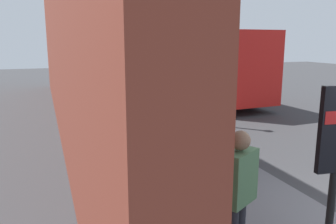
{
  "coord_description": "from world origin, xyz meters",
  "views": [
    {
      "loc": [
        -3.56,
        4.46,
        2.95
      ],
      "look_at": [
        3.86,
        1.75,
        1.29
      ],
      "focal_mm": 36.67,
      "sensor_mm": 36.0,
      "label": 1
    }
  ],
  "objects_px": {
    "bicycle_end_of_row": "(122,137)",
    "pedestrian_by_facade": "(138,111)",
    "pedestrian_near_bus": "(239,186)",
    "street_lamp": "(163,28)",
    "bicycle_beside_lamp": "(111,128)",
    "bicycle_far_end": "(143,163)",
    "city_bus": "(194,61)",
    "bicycle_nearest_sign": "(108,120)",
    "pedestrian_crossing_street": "(203,127)",
    "bicycle_mid_rack": "(101,114)",
    "bicycle_by_door": "(132,148)"
  },
  "relations": [
    {
      "from": "bicycle_end_of_row",
      "to": "pedestrian_by_facade",
      "type": "bearing_deg",
      "value": -63.55
    },
    {
      "from": "bicycle_end_of_row",
      "to": "pedestrian_near_bus",
      "type": "relative_size",
      "value": 0.99
    },
    {
      "from": "pedestrian_by_facade",
      "to": "street_lamp",
      "type": "height_order",
      "value": "street_lamp"
    },
    {
      "from": "bicycle_beside_lamp",
      "to": "pedestrian_near_bus",
      "type": "distance_m",
      "value": 6.11
    },
    {
      "from": "bicycle_far_end",
      "to": "city_bus",
      "type": "relative_size",
      "value": 0.17
    },
    {
      "from": "city_bus",
      "to": "pedestrian_by_facade",
      "type": "height_order",
      "value": "city_bus"
    },
    {
      "from": "bicycle_nearest_sign",
      "to": "street_lamp",
      "type": "relative_size",
      "value": 0.31
    },
    {
      "from": "pedestrian_near_bus",
      "to": "pedestrian_crossing_street",
      "type": "xyz_separation_m",
      "value": [
        3.12,
        -1.02,
        -0.09
      ]
    },
    {
      "from": "bicycle_beside_lamp",
      "to": "city_bus",
      "type": "distance_m",
      "value": 9.22
    },
    {
      "from": "bicycle_nearest_sign",
      "to": "pedestrian_by_facade",
      "type": "height_order",
      "value": "pedestrian_by_facade"
    },
    {
      "from": "pedestrian_by_facade",
      "to": "street_lamp",
      "type": "bearing_deg",
      "value": -29.5
    },
    {
      "from": "bicycle_end_of_row",
      "to": "street_lamp",
      "type": "height_order",
      "value": "street_lamp"
    },
    {
      "from": "pedestrian_by_facade",
      "to": "pedestrian_near_bus",
      "type": "bearing_deg",
      "value": 178.2
    },
    {
      "from": "bicycle_far_end",
      "to": "bicycle_end_of_row",
      "type": "height_order",
      "value": "same"
    },
    {
      "from": "pedestrian_by_facade",
      "to": "pedestrian_near_bus",
      "type": "height_order",
      "value": "pedestrian_near_bus"
    },
    {
      "from": "bicycle_nearest_sign",
      "to": "pedestrian_by_facade",
      "type": "bearing_deg",
      "value": -163.25
    },
    {
      "from": "bicycle_mid_rack",
      "to": "bicycle_nearest_sign",
      "type": "bearing_deg",
      "value": -177.58
    },
    {
      "from": "bicycle_beside_lamp",
      "to": "pedestrian_by_facade",
      "type": "height_order",
      "value": "pedestrian_by_facade"
    },
    {
      "from": "bicycle_end_of_row",
      "to": "street_lamp",
      "type": "xyz_separation_m",
      "value": [
        3.52,
        -2.35,
        2.87
      ]
    },
    {
      "from": "bicycle_end_of_row",
      "to": "pedestrian_crossing_street",
      "type": "height_order",
      "value": "pedestrian_crossing_street"
    },
    {
      "from": "bicycle_end_of_row",
      "to": "bicycle_mid_rack",
      "type": "relative_size",
      "value": 1.02
    },
    {
      "from": "bicycle_far_end",
      "to": "bicycle_nearest_sign",
      "type": "height_order",
      "value": "same"
    },
    {
      "from": "pedestrian_near_bus",
      "to": "bicycle_beside_lamp",
      "type": "bearing_deg",
      "value": 4.25
    },
    {
      "from": "bicycle_mid_rack",
      "to": "bicycle_end_of_row",
      "type": "bearing_deg",
      "value": -178.75
    },
    {
      "from": "bicycle_mid_rack",
      "to": "street_lamp",
      "type": "bearing_deg",
      "value": -76.5
    },
    {
      "from": "bicycle_beside_lamp",
      "to": "street_lamp",
      "type": "height_order",
      "value": "street_lamp"
    },
    {
      "from": "pedestrian_by_facade",
      "to": "pedestrian_near_bus",
      "type": "relative_size",
      "value": 0.9
    },
    {
      "from": "pedestrian_near_bus",
      "to": "street_lamp",
      "type": "bearing_deg",
      "value": -13.27
    },
    {
      "from": "bicycle_mid_rack",
      "to": "pedestrian_near_bus",
      "type": "height_order",
      "value": "pedestrian_near_bus"
    },
    {
      "from": "bicycle_end_of_row",
      "to": "pedestrian_crossing_street",
      "type": "xyz_separation_m",
      "value": [
        -1.91,
        -1.35,
        0.61
      ]
    },
    {
      "from": "bicycle_nearest_sign",
      "to": "pedestrian_crossing_street",
      "type": "relative_size",
      "value": 1.05
    },
    {
      "from": "city_bus",
      "to": "pedestrian_near_bus",
      "type": "distance_m",
      "value": 14.16
    },
    {
      "from": "bicycle_mid_rack",
      "to": "pedestrian_crossing_street",
      "type": "relative_size",
      "value": 1.07
    },
    {
      "from": "bicycle_nearest_sign",
      "to": "city_bus",
      "type": "distance_m",
      "value": 8.44
    },
    {
      "from": "bicycle_far_end",
      "to": "pedestrian_near_bus",
      "type": "xyz_separation_m",
      "value": [
        -3.0,
        -0.36,
        0.7
      ]
    },
    {
      "from": "bicycle_far_end",
      "to": "pedestrian_crossing_street",
      "type": "height_order",
      "value": "pedestrian_crossing_street"
    },
    {
      "from": "bicycle_end_of_row",
      "to": "pedestrian_by_facade",
      "type": "relative_size",
      "value": 1.1
    },
    {
      "from": "bicycle_beside_lamp",
      "to": "pedestrian_crossing_street",
      "type": "distance_m",
      "value": 3.33
    },
    {
      "from": "bicycle_end_of_row",
      "to": "pedestrian_near_bus",
      "type": "xyz_separation_m",
      "value": [
        -5.03,
        -0.33,
        0.7
      ]
    },
    {
      "from": "bicycle_end_of_row",
      "to": "bicycle_beside_lamp",
      "type": "relative_size",
      "value": 1.01
    },
    {
      "from": "pedestrian_by_facade",
      "to": "pedestrian_crossing_street",
      "type": "height_order",
      "value": "pedestrian_crossing_street"
    },
    {
      "from": "bicycle_far_end",
      "to": "city_bus",
      "type": "xyz_separation_m",
      "value": [
        10.11,
        -5.68,
        1.41
      ]
    },
    {
      "from": "bicycle_end_of_row",
      "to": "pedestrian_crossing_street",
      "type": "bearing_deg",
      "value": -144.78
    },
    {
      "from": "bicycle_mid_rack",
      "to": "bicycle_by_door",
      "type": "bearing_deg",
      "value": -179.14
    },
    {
      "from": "pedestrian_crossing_street",
      "to": "street_lamp",
      "type": "distance_m",
      "value": 5.96
    },
    {
      "from": "street_lamp",
      "to": "bicycle_nearest_sign",
      "type": "bearing_deg",
      "value": 122.79
    },
    {
      "from": "bicycle_beside_lamp",
      "to": "city_bus",
      "type": "bearing_deg",
      "value": -39.27
    },
    {
      "from": "pedestrian_near_bus",
      "to": "pedestrian_crossing_street",
      "type": "distance_m",
      "value": 3.28
    },
    {
      "from": "bicycle_end_of_row",
      "to": "pedestrian_by_facade",
      "type": "xyz_separation_m",
      "value": [
        0.25,
        -0.5,
        0.59
      ]
    },
    {
      "from": "bicycle_nearest_sign",
      "to": "street_lamp",
      "type": "height_order",
      "value": "street_lamp"
    }
  ]
}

